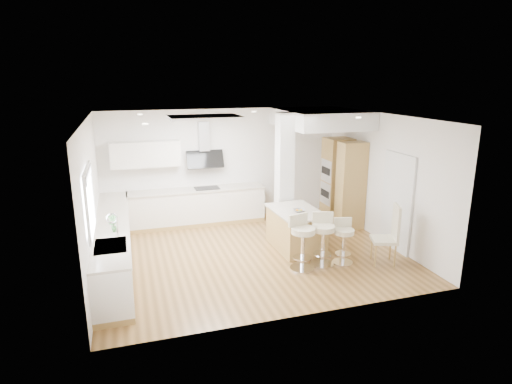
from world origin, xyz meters
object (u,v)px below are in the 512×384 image
object	(u,v)px
peninsula	(296,229)
bar_stool_c	(344,239)
bar_stool_b	(323,236)
dining_chair	(390,233)
bar_stool_a	(302,239)

from	to	relation	value
peninsula	bar_stool_c	bearing A→B (deg)	-60.50
bar_stool_b	dining_chair	distance (m)	1.31
dining_chair	peninsula	bearing A→B (deg)	159.43
bar_stool_a	bar_stool_b	bearing A→B (deg)	-4.95
peninsula	bar_stool_c	distance (m)	1.14
bar_stool_c	peninsula	bearing A→B (deg)	136.23
bar_stool_b	bar_stool_c	size ratio (longest dim) A/B	1.15
bar_stool_c	bar_stool_b	bearing A→B (deg)	-172.59
dining_chair	bar_stool_b	bearing A→B (deg)	-174.41
peninsula	bar_stool_a	distance (m)	1.03
peninsula	bar_stool_b	size ratio (longest dim) A/B	1.39
bar_stool_c	dining_chair	world-z (taller)	dining_chair
bar_stool_a	bar_stool_b	distance (m)	0.46
bar_stool_b	bar_stool_c	distance (m)	0.43
bar_stool_a	bar_stool_b	size ratio (longest dim) A/B	1.02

